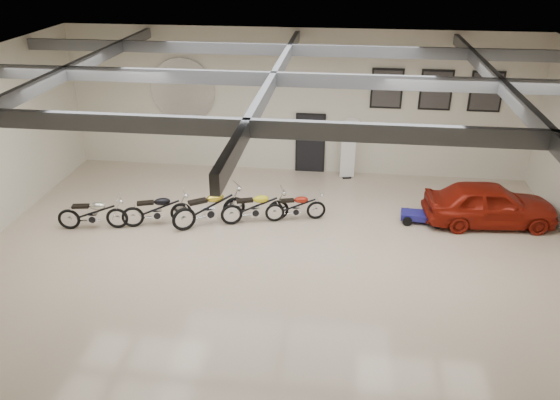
# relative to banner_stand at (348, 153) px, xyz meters

# --- Properties ---
(floor) EXTENTS (16.00, 12.00, 0.01)m
(floor) POSITION_rel_banner_stand_xyz_m (-1.84, -5.50, -0.93)
(floor) COLOR #BAA48E
(floor) RESTS_ON ground
(ceiling) EXTENTS (16.00, 12.00, 0.01)m
(ceiling) POSITION_rel_banner_stand_xyz_m (-1.84, -5.50, 4.07)
(ceiling) COLOR slate
(ceiling) RESTS_ON back_wall
(back_wall) EXTENTS (16.00, 0.02, 5.00)m
(back_wall) POSITION_rel_banner_stand_xyz_m (-1.84, 0.50, 1.57)
(back_wall) COLOR beige
(back_wall) RESTS_ON floor
(ceiling_beams) EXTENTS (15.80, 11.80, 0.32)m
(ceiling_beams) POSITION_rel_banner_stand_xyz_m (-1.84, -5.50, 3.82)
(ceiling_beams) COLOR #54575C
(ceiling_beams) RESTS_ON ceiling
(door) EXTENTS (0.92, 0.08, 2.10)m
(door) POSITION_rel_banner_stand_xyz_m (-1.34, 0.45, 0.12)
(door) COLOR black
(door) RESTS_ON back_wall
(logo_plaque) EXTENTS (2.30, 0.06, 1.16)m
(logo_plaque) POSITION_rel_banner_stand_xyz_m (-5.84, 0.45, 1.87)
(logo_plaque) COLOR silver
(logo_plaque) RESTS_ON back_wall
(poster_left) EXTENTS (1.05, 0.08, 1.35)m
(poster_left) POSITION_rel_banner_stand_xyz_m (1.16, 0.46, 2.17)
(poster_left) COLOR black
(poster_left) RESTS_ON back_wall
(poster_mid) EXTENTS (1.05, 0.08, 1.35)m
(poster_mid) POSITION_rel_banner_stand_xyz_m (2.76, 0.46, 2.17)
(poster_mid) COLOR black
(poster_mid) RESTS_ON back_wall
(poster_right) EXTENTS (1.05, 0.08, 1.35)m
(poster_right) POSITION_rel_banner_stand_xyz_m (4.36, 0.46, 2.17)
(poster_right) COLOR black
(poster_right) RESTS_ON back_wall
(oil_sign) EXTENTS (0.72, 0.10, 0.72)m
(oil_sign) POSITION_rel_banner_stand_xyz_m (0.06, 0.45, 0.77)
(oil_sign) COLOR white
(oil_sign) RESTS_ON back_wall
(banner_stand) EXTENTS (0.54, 0.31, 1.86)m
(banner_stand) POSITION_rel_banner_stand_xyz_m (0.00, 0.00, 0.00)
(banner_stand) COLOR white
(banner_stand) RESTS_ON floor
(motorcycle_silver) EXTENTS (2.04, 0.93, 1.02)m
(motorcycle_silver) POSITION_rel_banner_stand_xyz_m (-7.24, -4.59, -0.42)
(motorcycle_silver) COLOR silver
(motorcycle_silver) RESTS_ON floor
(motorcycle_black) EXTENTS (2.08, 1.20, 1.03)m
(motorcycle_black) POSITION_rel_banner_stand_xyz_m (-5.48, -4.14, -0.42)
(motorcycle_black) COLOR silver
(motorcycle_black) RESTS_ON floor
(motorcycle_gold) EXTENTS (2.22, 1.80, 1.15)m
(motorcycle_gold) POSITION_rel_banner_stand_xyz_m (-3.96, -3.94, -0.36)
(motorcycle_gold) COLOR silver
(motorcycle_gold) RESTS_ON floor
(motorcycle_yellow) EXTENTS (2.08, 1.23, 1.04)m
(motorcycle_yellow) POSITION_rel_banner_stand_xyz_m (-2.66, -3.63, -0.41)
(motorcycle_yellow) COLOR silver
(motorcycle_yellow) RESTS_ON floor
(motorcycle_red) EXTENTS (1.86, 0.98, 0.93)m
(motorcycle_red) POSITION_rel_banner_stand_xyz_m (-1.48, -3.36, -0.47)
(motorcycle_red) COLOR silver
(motorcycle_red) RESTS_ON floor
(go_kart) EXTENTS (1.59, 0.81, 0.56)m
(go_kart) POSITION_rel_banner_stand_xyz_m (2.40, -3.06, -0.65)
(go_kart) COLOR navy
(go_kart) RESTS_ON floor
(vintage_car) EXTENTS (1.83, 3.87, 1.28)m
(vintage_car) POSITION_rel_banner_stand_xyz_m (4.16, -2.87, -0.29)
(vintage_car) COLOR maroon
(vintage_car) RESTS_ON floor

